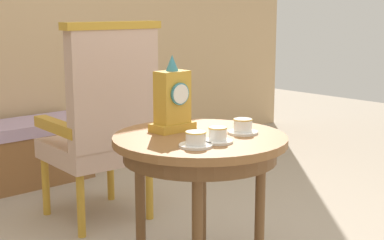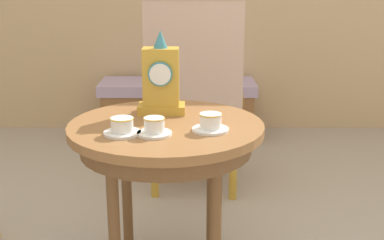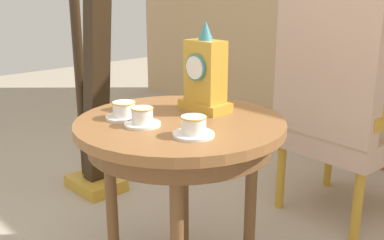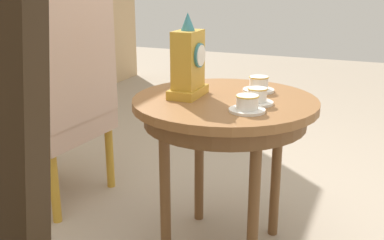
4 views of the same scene
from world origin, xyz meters
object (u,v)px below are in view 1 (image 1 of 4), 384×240
Objects in this scene: teacup_center at (243,127)px; mantel_clock at (173,101)px; side_table at (200,153)px; window_bench at (9,155)px; teacup_left at (196,140)px; teacup_right at (218,136)px; armchair at (104,121)px.

teacup_center is 0.40× the size of mantel_clock.
window_bench is at bearing 90.24° from side_table.
teacup_right reaches higher than teacup_left.
side_table is 0.92m from armchair.
window_bench is at bearing 97.18° from armchair.
teacup_left is 1.08× the size of teacup_right.
side_table is 5.59× the size of teacup_center.
teacup_center reaches higher than teacup_left.
mantel_clock is 0.29× the size of window_bench.
side_table is at bearing 150.61° from teacup_center.
side_table is 5.59× the size of teacup_left.
armchair is (-0.05, 1.01, -0.11)m from teacup_center.
teacup_left is (-0.15, -0.14, 0.10)m from side_table.
side_table reaches higher than window_bench.
teacup_right is 0.31m from mantel_clock.
side_table is 0.23m from teacup_left.
teacup_center is at bearing 13.48° from teacup_right.
side_table is 0.22m from teacup_center.
teacup_center is (0.20, 0.05, 0.00)m from teacup_right.
teacup_right is at bearing -90.74° from window_bench.
teacup_center reaches higher than teacup_right.
teacup_center is 2.06m from window_bench.
teacup_right is 0.11× the size of armchair.
mantel_clock is (-0.03, 0.15, 0.21)m from side_table.
window_bench is (0.02, 1.75, -0.59)m from mantel_clock.
teacup_right is at bearing -166.52° from teacup_center.
teacup_right reaches higher than window_bench.
window_bench is (0.14, 2.03, -0.48)m from teacup_left.
armchair is (0.12, 0.91, -0.01)m from side_table.
armchair is at bearing 81.89° from teacup_right.
window_bench is (-0.01, 1.90, -0.38)m from side_table.
teacup_left is at bearing -104.18° from armchair.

